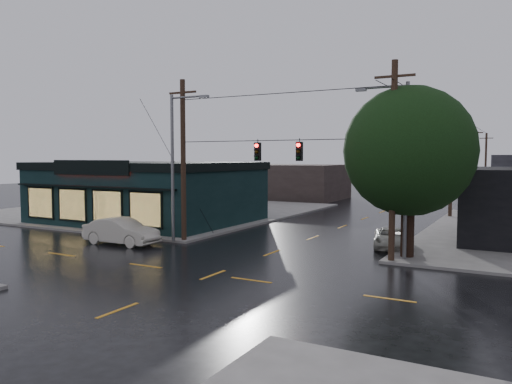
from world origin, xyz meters
The scene contains 15 objects.
ground_plane centered at (0.00, 0.00, 0.00)m, with size 160.00×160.00×0.00m, color black.
sidewalk_nw centered at (-20.00, 20.00, 0.07)m, with size 28.00×28.00×0.15m, color slate.
pizza_shop centered at (-15.00, 12.94, 2.56)m, with size 16.30×12.34×4.90m.
corner_tree centered at (7.00, 7.84, 5.66)m, with size 6.76×6.76×8.91m.
utility_pole_nw centered at (-6.50, 6.50, 0.00)m, with size 2.00×0.32×10.15m, color #321E16, non-canonical shape.
utility_pole_ne centered at (6.50, 6.50, 0.00)m, with size 2.00×0.32×10.15m, color #321E16, non-canonical shape.
utility_pole_far_a centered at (6.50, 28.00, 0.00)m, with size 2.00×0.32×9.65m, color #321E16, non-canonical shape.
utility_pole_far_b centered at (6.50, 48.00, 0.00)m, with size 2.00×0.32×9.15m, color #321E16, non-canonical shape.
utility_pole_far_c centered at (6.50, 68.00, 0.00)m, with size 2.00×0.32×9.15m, color #321E16, non-canonical shape.
span_signal_assembly centered at (0.10, 6.50, 5.70)m, with size 13.00×0.48×1.23m.
streetlight_nw centered at (-6.80, 5.80, 0.00)m, with size 5.40×0.30×9.15m, color slate, non-canonical shape.
streetlight_ne centered at (7.00, 7.20, 0.00)m, with size 5.40×0.30×9.15m, color slate, non-canonical shape.
bg_building_west centered at (-14.00, 40.00, 2.20)m, with size 12.00×10.00×4.40m, color #302522.
sedan_cream centered at (-9.35, 3.95, 0.81)m, with size 1.72×4.94×1.63m, color beige.
suv_silver centered at (5.49, 10.69, 0.59)m, with size 1.94×4.21×1.17m, color #B1B0A3.
Camera 1 is at (12.45, -18.69, 5.35)m, focal length 35.00 mm.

